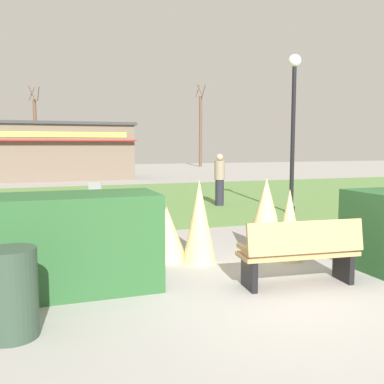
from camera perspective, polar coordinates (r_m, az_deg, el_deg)
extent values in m
plane|color=#999691|center=(5.91, 12.21, -13.39)|extent=(80.00, 80.00, 0.00)
cube|color=#5B8442|center=(15.87, -8.53, -1.00)|extent=(36.00, 12.00, 0.01)
cube|color=tan|center=(6.33, 13.78, -7.87)|extent=(1.74, 0.64, 0.06)
cube|color=tan|center=(6.08, 14.82, -5.77)|extent=(1.70, 0.28, 0.44)
cube|color=black|center=(6.09, 7.54, -10.50)|extent=(0.12, 0.45, 0.45)
cube|color=black|center=(6.75, 19.30, -9.13)|extent=(0.12, 0.45, 0.45)
cube|color=tan|center=(5.97, 6.86, -7.39)|extent=(0.10, 0.44, 0.06)
cube|color=tan|center=(6.71, 19.98, -6.21)|extent=(0.10, 0.44, 0.06)
cube|color=#28562B|center=(6.10, -17.26, -6.49)|extent=(2.68, 1.10, 1.31)
cone|color=#D1BC7F|center=(7.63, 12.69, -4.18)|extent=(0.50, 0.50, 1.23)
cone|color=#D1BC7F|center=(7.92, 9.72, -3.19)|extent=(0.78, 0.78, 1.38)
cone|color=#D1BC7F|center=(7.45, -3.35, -5.46)|extent=(0.72, 0.72, 0.93)
cone|color=#D1BC7F|center=(7.26, 0.96, -3.88)|extent=(0.57, 0.57, 1.40)
cylinder|color=black|center=(12.94, 12.91, -2.27)|extent=(0.22, 0.22, 0.20)
cylinder|color=black|center=(12.81, 13.12, 6.55)|extent=(0.12, 0.12, 4.17)
sphere|color=white|center=(13.02, 13.37, 16.47)|extent=(0.36, 0.36, 0.36)
cylinder|color=#2D4233|center=(4.88, -22.67, -12.21)|extent=(0.52, 0.52, 0.93)
cube|color=#6B5B4C|center=(26.12, -18.43, 4.94)|extent=(9.29, 3.53, 3.09)
cube|color=#333338|center=(26.14, -18.55, 8.51)|extent=(9.59, 3.83, 0.16)
cube|color=maroon|center=(24.17, -18.40, 6.48)|extent=(9.39, 0.36, 0.08)
cube|color=#D8CC4C|center=(24.34, -18.43, 7.20)|extent=(8.36, 0.04, 0.28)
cube|color=gray|center=(12.87, -13.12, -0.76)|extent=(0.62, 0.62, 0.04)
cube|color=gray|center=(13.01, -12.64, 0.30)|extent=(0.36, 0.32, 0.44)
cylinder|color=gray|center=(12.85, -14.27, -1.81)|extent=(0.03, 0.03, 0.45)
cylinder|color=gray|center=(12.63, -12.88, -1.90)|extent=(0.03, 0.03, 0.45)
cylinder|color=gray|center=(13.16, -13.30, -1.60)|extent=(0.03, 0.03, 0.45)
cylinder|color=gray|center=(12.94, -11.92, -1.69)|extent=(0.03, 0.03, 0.45)
cylinder|color=#23232D|center=(14.19, 3.64, -0.08)|extent=(0.28, 0.28, 0.85)
cylinder|color=gray|center=(14.12, 3.66, 2.89)|extent=(0.34, 0.34, 0.62)
sphere|color=tan|center=(14.11, 3.68, 4.59)|extent=(0.22, 0.22, 0.22)
cube|color=maroon|center=(33.75, -21.43, 3.34)|extent=(4.26, 1.95, 0.60)
cube|color=black|center=(33.73, -21.72, 4.06)|extent=(2.36, 1.66, 0.44)
cylinder|color=black|center=(34.70, -19.27, 3.11)|extent=(0.65, 0.24, 0.64)
cylinder|color=black|center=(32.86, -19.14, 2.96)|extent=(0.65, 0.24, 0.64)
cylinder|color=black|center=(34.70, -23.57, 2.94)|extent=(0.65, 0.24, 0.64)
cylinder|color=black|center=(32.86, -23.68, 2.78)|extent=(0.65, 0.24, 0.64)
cube|color=navy|center=(34.01, -12.08, 3.65)|extent=(4.29, 2.02, 0.60)
cube|color=black|center=(33.96, -12.35, 4.37)|extent=(2.39, 1.70, 0.44)
cylinder|color=black|center=(35.17, -10.26, 3.39)|extent=(0.65, 0.25, 0.64)
cylinder|color=black|center=(33.38, -9.59, 3.26)|extent=(0.65, 0.25, 0.64)
cylinder|color=black|center=(34.72, -14.47, 3.26)|extent=(0.65, 0.25, 0.64)
cylinder|color=black|center=(32.90, -14.02, 3.12)|extent=(0.65, 0.25, 0.64)
cylinder|color=brown|center=(40.37, 1.13, 7.95)|extent=(0.28, 0.28, 6.43)
cylinder|color=brown|center=(40.87, 1.54, 13.15)|extent=(0.25, 0.58, 1.12)
cylinder|color=brown|center=(40.88, 0.75, 13.15)|extent=(0.54, 0.36, 1.12)
cylinder|color=brown|center=(40.31, 1.07, 13.25)|extent=(0.54, 0.35, 1.12)
cylinder|color=brown|center=(38.22, -19.91, 7.12)|extent=(0.28, 0.28, 5.68)
cylinder|color=brown|center=(38.55, -19.59, 12.10)|extent=(0.25, 0.58, 1.12)
cylinder|color=brown|center=(38.75, -20.36, 12.04)|extent=(0.54, 0.36, 1.12)
cylinder|color=brown|center=(38.15, -20.37, 12.14)|extent=(0.54, 0.35, 1.12)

